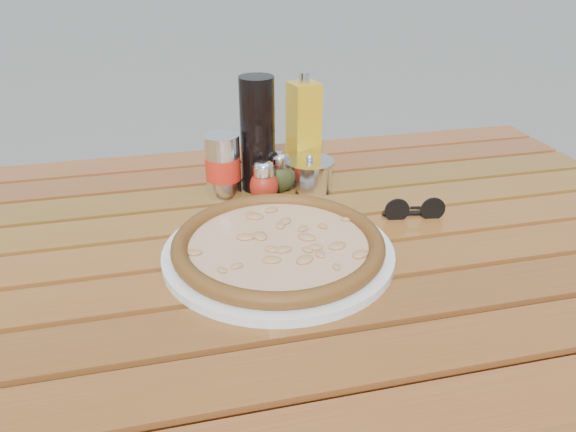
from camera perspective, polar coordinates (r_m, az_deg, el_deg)
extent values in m
cube|color=#3B220D|center=(1.68, 18.68, -5.14)|extent=(0.06, 0.06, 0.70)
cube|color=#35200C|center=(0.96, 0.28, -4.79)|extent=(1.36, 0.86, 0.04)
cube|color=#53280E|center=(0.71, 6.37, -15.11)|extent=(1.40, 0.09, 0.03)
cube|color=#4E260D|center=(0.78, 3.89, -10.27)|extent=(1.40, 0.09, 0.03)
cube|color=#562B0F|center=(0.86, 1.90, -6.28)|extent=(1.40, 0.09, 0.03)
cube|color=#5B2E10|center=(0.94, 0.28, -2.98)|extent=(1.40, 0.09, 0.03)
cube|color=#57310F|center=(1.03, -1.06, -0.22)|extent=(1.40, 0.09, 0.03)
cube|color=#4F2F0E|center=(1.12, -2.19, 2.10)|extent=(1.40, 0.09, 0.03)
cube|color=#53260E|center=(1.21, -3.15, 4.08)|extent=(1.40, 0.09, 0.03)
cube|color=#5A290F|center=(1.30, -3.98, 5.78)|extent=(1.40, 0.09, 0.03)
cylinder|color=silver|center=(0.88, -0.98, -3.73)|extent=(0.46, 0.46, 0.01)
cylinder|color=beige|center=(0.87, -0.99, -3.05)|extent=(0.43, 0.43, 0.01)
torus|color=black|center=(0.87, -0.99, -2.77)|extent=(0.46, 0.46, 0.03)
ellipsoid|color=#AD2413|center=(1.05, -2.46, 3.06)|extent=(0.07, 0.07, 0.06)
cylinder|color=white|center=(1.03, -2.49, 4.72)|extent=(0.05, 0.05, 0.02)
ellipsoid|color=silver|center=(1.03, -2.50, 5.19)|extent=(0.05, 0.05, 0.02)
ellipsoid|color=#343917|center=(1.09, -0.82, 4.02)|extent=(0.07, 0.07, 0.06)
cylinder|color=silver|center=(1.08, -0.83, 5.64)|extent=(0.05, 0.05, 0.02)
ellipsoid|color=silver|center=(1.07, -0.83, 6.09)|extent=(0.04, 0.04, 0.02)
cylinder|color=black|center=(1.07, -3.10, 8.26)|extent=(0.07, 0.07, 0.22)
cylinder|color=silver|center=(1.07, -6.62, 5.14)|extent=(0.09, 0.09, 0.12)
cylinder|color=red|center=(1.07, -6.61, 4.89)|extent=(0.09, 0.09, 0.04)
cube|color=#B98D13|center=(1.15, 1.59, 8.79)|extent=(0.07, 0.07, 0.19)
cylinder|color=silver|center=(1.12, 1.66, 13.88)|extent=(0.02, 0.02, 0.02)
cylinder|color=white|center=(1.10, 2.17, 4.11)|extent=(0.10, 0.10, 0.05)
cylinder|color=silver|center=(1.09, 2.20, 5.52)|extent=(0.10, 0.10, 0.01)
sphere|color=silver|center=(1.09, 2.21, 5.91)|extent=(0.02, 0.02, 0.01)
cylinder|color=black|center=(1.00, 11.02, 0.57)|extent=(0.04, 0.01, 0.04)
cylinder|color=black|center=(1.02, 14.50, 0.68)|extent=(0.04, 0.01, 0.04)
cube|color=black|center=(1.01, 12.80, 0.83)|extent=(0.02, 0.01, 0.00)
cube|color=black|center=(1.02, 11.98, 0.21)|extent=(0.09, 0.02, 0.00)
cube|color=black|center=(1.03, 12.96, 0.39)|extent=(0.09, 0.02, 0.00)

